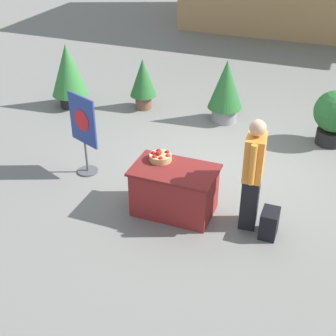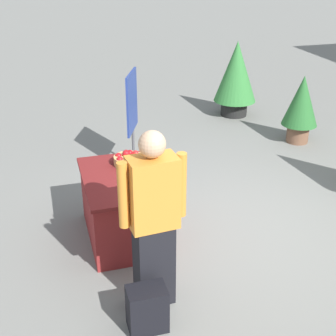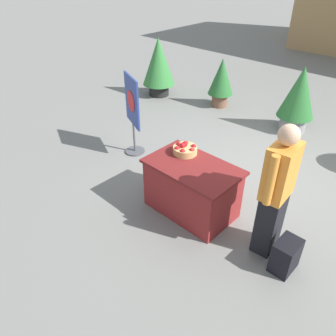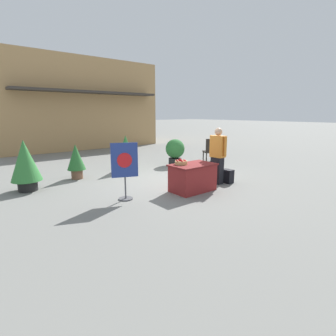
{
  "view_description": "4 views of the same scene",
  "coord_description": "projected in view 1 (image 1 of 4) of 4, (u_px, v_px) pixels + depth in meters",
  "views": [
    {
      "loc": [
        1.7,
        -6.92,
        4.37
      ],
      "look_at": [
        -0.5,
        -1.19,
        0.63
      ],
      "focal_mm": 50.0,
      "sensor_mm": 36.0,
      "label": 1
    },
    {
      "loc": [
        4.2,
        -2.13,
        3.06
      ],
      "look_at": [
        -0.36,
        -0.83,
        0.78
      ],
      "focal_mm": 50.0,
      "sensor_mm": 36.0,
      "label": 2
    },
    {
      "loc": [
        1.97,
        -4.26,
        3.14
      ],
      "look_at": [
        -0.75,
        -1.43,
        0.54
      ],
      "focal_mm": 35.0,
      "sensor_mm": 36.0,
      "label": 3
    },
    {
      "loc": [
        -5.31,
        -6.46,
        2.15
      ],
      "look_at": [
        -0.63,
        -0.69,
        0.58
      ],
      "focal_mm": 28.0,
      "sensor_mm": 36.0,
      "label": 4
    }
  ],
  "objects": [
    {
      "name": "ground_plane",
      "position": [
        218.0,
        171.0,
        8.31
      ],
      "size": [
        120.0,
        120.0,
        0.0
      ],
      "primitive_type": "plane",
      "color": "slate"
    },
    {
      "name": "display_table",
      "position": [
        174.0,
        190.0,
        7.1
      ],
      "size": [
        1.27,
        0.78,
        0.77
      ],
      "color": "maroon",
      "rests_on": "ground_plane"
    },
    {
      "name": "apple_basket",
      "position": [
        160.0,
        156.0,
        7.09
      ],
      "size": [
        0.34,
        0.34,
        0.16
      ],
      "color": "tan",
      "rests_on": "display_table"
    },
    {
      "name": "person_visitor",
      "position": [
        253.0,
        174.0,
        6.57
      ],
      "size": [
        0.29,
        0.61,
        1.72
      ],
      "rotation": [
        0.0,
        0.0,
        -3.06
      ],
      "color": "black",
      "rests_on": "ground_plane"
    },
    {
      "name": "backpack",
      "position": [
        269.0,
        223.0,
        6.7
      ],
      "size": [
        0.24,
        0.34,
        0.42
      ],
      "color": "black",
      "rests_on": "ground_plane"
    },
    {
      "name": "poster_board",
      "position": [
        84.0,
        131.0,
        7.86
      ],
      "size": [
        0.62,
        0.36,
        1.44
      ],
      "rotation": [
        0.0,
        0.0,
        -1.97
      ],
      "color": "#4C4C51",
      "rests_on": "ground_plane"
    },
    {
      "name": "potted_plant_far_left",
      "position": [
        143.0,
        81.0,
        10.3
      ],
      "size": [
        0.59,
        0.59,
        1.15
      ],
      "color": "brown",
      "rests_on": "ground_plane"
    },
    {
      "name": "potted_plant_near_right",
      "position": [
        226.0,
        89.0,
        9.68
      ],
      "size": [
        0.73,
        0.73,
        1.35
      ],
      "color": "gray",
      "rests_on": "ground_plane"
    },
    {
      "name": "potted_plant_near_left",
      "position": [
        68.0,
        73.0,
        10.32
      ],
      "size": [
        0.81,
        0.81,
        1.44
      ],
      "color": "black",
      "rests_on": "ground_plane"
    },
    {
      "name": "potted_plant_far_right",
      "position": [
        334.0,
        115.0,
        8.88
      ],
      "size": [
        0.8,
        0.8,
        1.08
      ],
      "color": "black",
      "rests_on": "ground_plane"
    }
  ]
}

